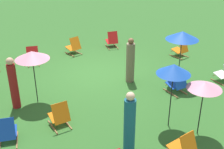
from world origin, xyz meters
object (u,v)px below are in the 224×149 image
object	(u,v)px
deckchair_7	(183,148)
person_1	(130,61)
deckchair_4	(112,40)
umbrella_3	(174,69)
deckchair_6	(33,56)
umbrella_1	(182,35)
deckchair_2	(181,49)
deckchair_9	(60,116)
umbrella_0	(205,85)
deckchair_5	(74,47)
person_2	(130,124)
deckchair_10	(177,83)
deckchair_0	(7,132)
person_0	(13,84)
umbrella_2	(32,55)

from	to	relation	value
deckchair_7	person_1	xyz separation A→B (m)	(-0.90, -4.39, 0.44)
deckchair_4	umbrella_3	distance (m)	6.87
deckchair_6	person_1	distance (m)	4.39
person_1	umbrella_1	bearing A→B (deg)	-121.95
deckchair_2	umbrella_3	world-z (taller)	umbrella_3
deckchair_9	umbrella_0	bearing A→B (deg)	144.44
deckchair_5	person_2	size ratio (longest dim) A/B	0.49
deckchair_9	deckchair_10	bearing A→B (deg)	177.25
deckchair_0	deckchair_7	distance (m)	4.62
umbrella_0	person_0	world-z (taller)	person_0
deckchair_4	deckchair_9	size ratio (longest dim) A/B	1.00
deckchair_10	person_1	bearing A→B (deg)	-61.04
deckchair_6	deckchair_4	bearing A→B (deg)	-163.08
umbrella_3	person_1	size ratio (longest dim) A/B	1.15
umbrella_2	deckchair_9	bearing A→B (deg)	99.39
deckchair_0	deckchair_9	bearing A→B (deg)	-163.67
deckchair_4	deckchair_5	distance (m)	1.97
deckchair_6	umbrella_3	bearing A→B (deg)	124.53
deckchair_5	deckchair_7	bearing A→B (deg)	74.13
deckchair_2	umbrella_2	size ratio (longest dim) A/B	0.47
umbrella_1	umbrella_2	bearing A→B (deg)	-9.15
deckchair_7	umbrella_3	distance (m)	2.07
umbrella_2	person_1	size ratio (longest dim) A/B	1.06
deckchair_10	person_0	distance (m)	5.50
deckchair_2	deckchair_5	bearing A→B (deg)	-42.80
deckchair_0	umbrella_0	world-z (taller)	umbrella_0
deckchair_6	person_2	distance (m)	6.82
deckchair_10	umbrella_2	size ratio (longest dim) A/B	0.46
deckchair_2	deckchair_7	distance (m)	6.90
umbrella_0	umbrella_1	world-z (taller)	umbrella_1
umbrella_0	person_1	distance (m)	3.78
umbrella_1	deckchair_2	bearing A→B (deg)	-129.28
deckchair_2	deckchair_7	size ratio (longest dim) A/B	1.02
deckchair_6	umbrella_1	world-z (taller)	umbrella_1
deckchair_10	umbrella_0	distance (m)	2.64
deckchair_5	deckchair_9	bearing A→B (deg)	50.17
umbrella_3	person_1	distance (m)	3.21
deckchair_2	person_2	xyz separation A→B (m)	(5.19, 4.66, 0.47)
person_0	person_2	size ratio (longest dim) A/B	0.99
deckchair_6	umbrella_0	bearing A→B (deg)	126.15
deckchair_0	umbrella_3	xyz separation A→B (m)	(-4.39, 1.20, 1.47)
deckchair_7	umbrella_2	distance (m)	5.29
person_1	person_2	xyz separation A→B (m)	(1.96, 3.52, 0.03)
deckchair_9	person_2	xyz separation A→B (m)	(-1.30, 1.82, 0.47)
deckchair_0	deckchair_10	bearing A→B (deg)	-165.59
deckchair_10	umbrella_1	distance (m)	1.72
deckchair_0	deckchair_7	bearing A→B (deg)	157.71
deckchair_6	deckchair_9	xyz separation A→B (m)	(0.28, 4.90, 0.00)
deckchair_6	deckchair_10	distance (m)	6.20
deckchair_2	umbrella_1	size ratio (longest dim) A/B	0.43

